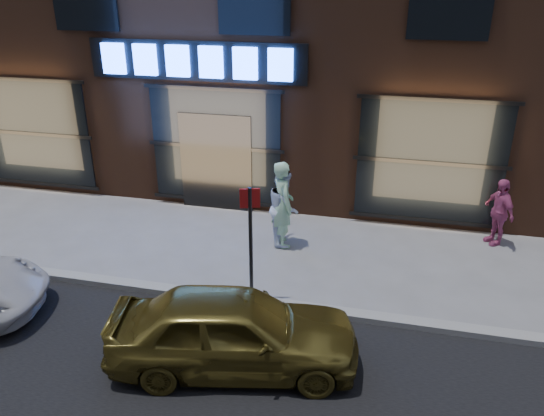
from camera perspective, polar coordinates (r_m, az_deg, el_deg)
The scene contains 7 objects.
ground at distance 10.31m, azimuth -12.79°, elevation -8.66°, with size 90.00×90.00×0.00m, color slate.
curb at distance 10.27m, azimuth -12.82°, elevation -8.38°, with size 60.00×0.25×0.12m, color gray.
man_bowtie at distance 11.24m, azimuth 1.17°, elevation 0.40°, with size 0.70×0.46×1.91m, color #C2FFCC.
man_cap at distance 11.40m, azimuth 1.23°, elevation 0.06°, with size 0.80×0.63×1.65m, color white.
passerby at distance 12.39m, azimuth 23.21°, elevation -0.36°, with size 0.88×0.37×1.50m, color #BC4D82.
gold_sedan at distance 8.06m, azimuth -4.13°, elevation -12.97°, with size 1.49×3.70×1.26m, color olive.
sign_post at distance 9.20m, azimuth -2.32°, elevation -2.78°, with size 0.34×0.14×2.18m.
Camera 1 is at (4.11, -7.69, 5.50)m, focal length 35.00 mm.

